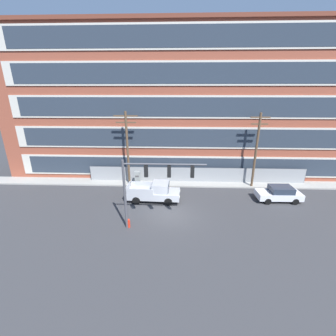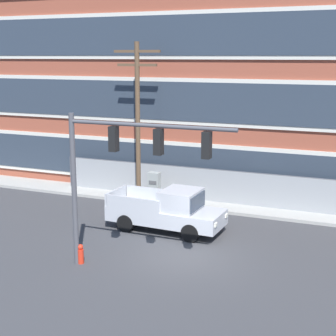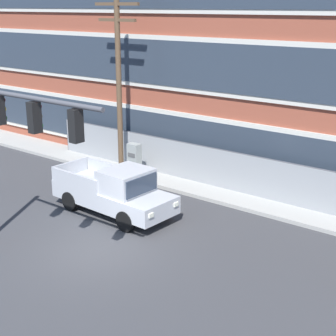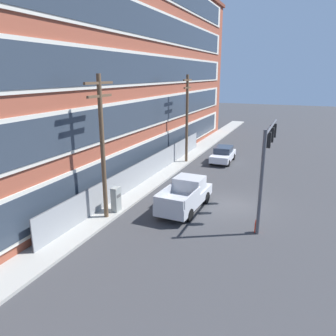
% 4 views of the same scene
% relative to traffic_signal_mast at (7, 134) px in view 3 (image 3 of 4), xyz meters
% --- Properties ---
extents(ground_plane, '(160.00, 160.00, 0.00)m').
position_rel_traffic_signal_mast_xyz_m(ground_plane, '(1.57, 2.10, -4.32)').
color(ground_plane, '#38383A').
extents(sidewalk_building_side, '(80.00, 2.13, 0.16)m').
position_rel_traffic_signal_mast_xyz_m(sidewalk_building_side, '(1.57, 9.35, -4.24)').
color(sidewalk_building_side, '#9E9B93').
rests_on(sidewalk_building_side, ground).
extents(chain_link_fence, '(26.01, 0.06, 1.95)m').
position_rel_traffic_signal_mast_xyz_m(chain_link_fence, '(4.34, 9.77, -3.32)').
color(chain_link_fence, gray).
rests_on(chain_link_fence, ground).
extents(traffic_signal_mast, '(6.34, 0.43, 5.85)m').
position_rel_traffic_signal_mast_xyz_m(traffic_signal_mast, '(0.00, 0.00, 0.00)').
color(traffic_signal_mast, '#4C4C51').
rests_on(traffic_signal_mast, ground).
extents(pickup_truck_silver, '(5.45, 2.27, 2.00)m').
position_rel_traffic_signal_mast_xyz_m(pickup_truck_silver, '(-0.24, 4.87, -3.37)').
color(pickup_truck_silver, '#B2B5BA').
rests_on(pickup_truck_silver, ground).
extents(utility_pole_near_corner, '(2.65, 0.26, 8.60)m').
position_rel_traffic_signal_mast_xyz_m(utility_pole_near_corner, '(-3.64, 8.82, 0.48)').
color(utility_pole_near_corner, brown).
rests_on(utility_pole_near_corner, ground).
extents(electrical_cabinet, '(0.62, 0.43, 1.73)m').
position_rel_traffic_signal_mast_xyz_m(electrical_cabinet, '(-2.64, 8.70, -3.45)').
color(electrical_cabinet, '#939993').
rests_on(electrical_cabinet, ground).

